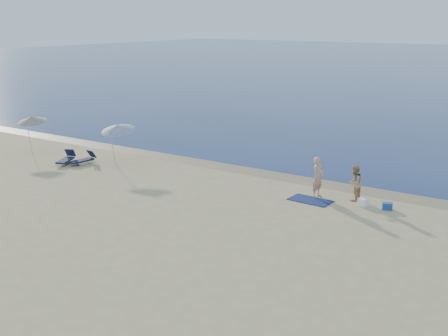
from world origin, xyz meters
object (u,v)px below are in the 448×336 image
object	(u,v)px
person_left	(318,177)
umbrella_near	(118,128)
person_right	(354,183)
blue_cooler	(387,206)

from	to	relation	value
person_left	umbrella_near	world-z (taller)	umbrella_near
person_left	person_right	world-z (taller)	person_left
umbrella_near	person_left	bearing A→B (deg)	-11.05
person_left	person_right	xyz separation A→B (m)	(1.56, 0.48, -0.13)
blue_cooler	umbrella_near	bearing A→B (deg)	163.60
person_left	person_right	distance (m)	1.64
person_right	umbrella_near	size ratio (longest dim) A/B	0.66
blue_cooler	person_right	bearing A→B (deg)	146.92
person_left	umbrella_near	size ratio (longest dim) A/B	0.76
person_left	blue_cooler	bearing A→B (deg)	-82.31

